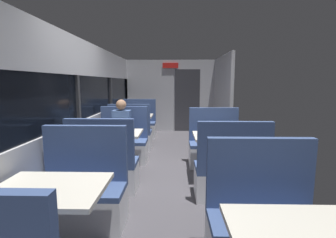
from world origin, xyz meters
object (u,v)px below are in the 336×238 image
object	(u,v)px
dining_table_near_window	(50,199)
dining_table_mid_window	(115,138)
seated_passenger	(122,136)
bench_mid_window_facing_entry	(123,145)
dining_table_rear_aisle	(222,141)
bench_rear_aisle_facing_entry	(214,149)
bench_far_window_facing_entry	(139,126)
bench_mid_window_facing_end	(104,169)
dining_table_far_window	(135,119)
bench_far_window_facing_end	(131,136)
bench_near_window_facing_entry	(82,196)
bench_front_aisle_facing_entry	(263,230)
bench_rear_aisle_facing_end	(230,175)

from	to	relation	value
dining_table_near_window	dining_table_mid_window	bearing A→B (deg)	90.00
seated_passenger	bench_mid_window_facing_entry	bearing A→B (deg)	90.00
dining_table_rear_aisle	bench_rear_aisle_facing_entry	size ratio (longest dim) A/B	0.82
bench_far_window_facing_entry	bench_mid_window_facing_end	bearing A→B (deg)	-90.00
bench_mid_window_facing_end	dining_table_far_window	bearing A→B (deg)	90.00
bench_mid_window_facing_entry	dining_table_near_window	bearing A→B (deg)	-90.00
bench_mid_window_facing_end	bench_far_window_facing_end	world-z (taller)	same
dining_table_mid_window	bench_far_window_facing_entry	size ratio (longest dim) A/B	0.82
bench_near_window_facing_entry	bench_front_aisle_facing_entry	xyz separation A→B (m)	(1.79, -0.60, 0.00)
dining_table_far_window	bench_front_aisle_facing_entry	distance (m)	4.81
bench_far_window_facing_end	bench_rear_aisle_facing_end	size ratio (longest dim) A/B	1.00
bench_mid_window_facing_entry	seated_passenger	world-z (taller)	seated_passenger
dining_table_mid_window	bench_rear_aisle_facing_entry	xyz separation A→B (m)	(1.79, 0.50, -0.31)
dining_table_near_window	bench_far_window_facing_end	world-z (taller)	bench_far_window_facing_end
dining_table_near_window	bench_rear_aisle_facing_end	bearing A→B (deg)	37.53
dining_table_near_window	dining_table_far_window	size ratio (longest dim) A/B	1.00
bench_far_window_facing_entry	bench_rear_aisle_facing_end	world-z (taller)	same
bench_near_window_facing_entry	dining_table_rear_aisle	size ratio (longest dim) A/B	1.22
bench_mid_window_facing_entry	dining_table_far_window	bearing A→B (deg)	90.00
bench_far_window_facing_entry	bench_rear_aisle_facing_entry	size ratio (longest dim) A/B	1.00
bench_far_window_facing_entry	bench_front_aisle_facing_entry	bearing A→B (deg)	-70.83
bench_far_window_facing_end	bench_mid_window_facing_entry	bearing A→B (deg)	-90.00
bench_near_window_facing_entry	seated_passenger	size ratio (longest dim) A/B	0.87
dining_table_rear_aisle	bench_rear_aisle_facing_entry	distance (m)	0.77
bench_far_window_facing_entry	dining_table_near_window	bearing A→B (deg)	-90.00
bench_near_window_facing_entry	dining_table_mid_window	world-z (taller)	bench_near_window_facing_entry
bench_mid_window_facing_entry	bench_far_window_facing_end	size ratio (longest dim) A/B	1.00
bench_far_window_facing_end	bench_rear_aisle_facing_entry	world-z (taller)	same
dining_table_near_window	seated_passenger	distance (m)	2.90
dining_table_far_window	dining_table_rear_aisle	bearing A→B (deg)	-54.12
dining_table_far_window	bench_mid_window_facing_entry	bearing A→B (deg)	-90.00
bench_near_window_facing_entry	bench_far_window_facing_end	world-z (taller)	same
dining_table_far_window	bench_front_aisle_facing_entry	size ratio (longest dim) A/B	0.82
dining_table_near_window	dining_table_mid_window	xyz separation A→B (m)	(0.00, 2.27, 0.00)
dining_table_mid_window	bench_mid_window_facing_entry	bearing A→B (deg)	90.00
dining_table_far_window	bench_rear_aisle_facing_entry	bearing A→B (deg)	-44.76
dining_table_mid_window	bench_front_aisle_facing_entry	xyz separation A→B (m)	(1.79, -2.18, -0.31)
bench_mid_window_facing_entry	bench_rear_aisle_facing_end	xyz separation A→B (m)	(1.79, -1.60, 0.00)
dining_table_rear_aisle	bench_mid_window_facing_entry	bearing A→B (deg)	153.32
bench_near_window_facing_entry	bench_rear_aisle_facing_entry	distance (m)	2.74
dining_table_mid_window	dining_table_far_window	distance (m)	2.27
bench_mid_window_facing_entry	bench_rear_aisle_facing_entry	xyz separation A→B (m)	(1.79, -0.20, 0.00)
dining_table_mid_window	dining_table_far_window	bearing A→B (deg)	90.00
dining_table_mid_window	bench_mid_window_facing_end	world-z (taller)	bench_mid_window_facing_end
bench_front_aisle_facing_entry	bench_mid_window_facing_entry	bearing A→B (deg)	121.91
bench_near_window_facing_entry	dining_table_rear_aisle	world-z (taller)	bench_near_window_facing_entry
bench_front_aisle_facing_entry	bench_rear_aisle_facing_end	xyz separation A→B (m)	(0.00, 1.28, 0.00)
bench_mid_window_facing_end	bench_rear_aisle_facing_end	size ratio (longest dim) A/B	1.00
bench_near_window_facing_entry	bench_far_window_facing_entry	world-z (taller)	same
bench_far_window_facing_entry	dining_table_far_window	bearing A→B (deg)	-90.00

